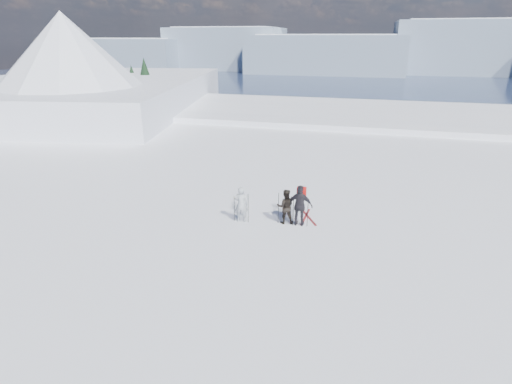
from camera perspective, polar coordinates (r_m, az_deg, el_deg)
lake_basin at (r=43.43m, az=11.64°, el=2.28°), size 820.00×820.00×71.62m
far_mountain_range at (r=466.95m, az=19.09°, el=18.55°), size 770.00×110.00×53.00m
near_ridge at (r=50.53m, az=-19.98°, el=7.69°), size 31.37×35.68×25.62m
skier_grey at (r=16.86m, az=-2.15°, el=-1.77°), size 0.61×0.43×1.57m
skier_dark at (r=16.75m, az=4.22°, el=-2.07°), size 0.85×0.73×1.51m
skier_pack at (r=16.56m, az=6.32°, el=-1.96°), size 1.04×0.44×1.76m
backpack at (r=16.38m, az=6.62°, el=2.01°), size 0.38×0.21×0.50m
ski_poles at (r=16.72m, az=2.78°, el=-2.59°), size 3.11×0.35×1.37m
skis_loose at (r=17.65m, az=7.30°, el=-3.57°), size 0.90×1.70×0.03m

